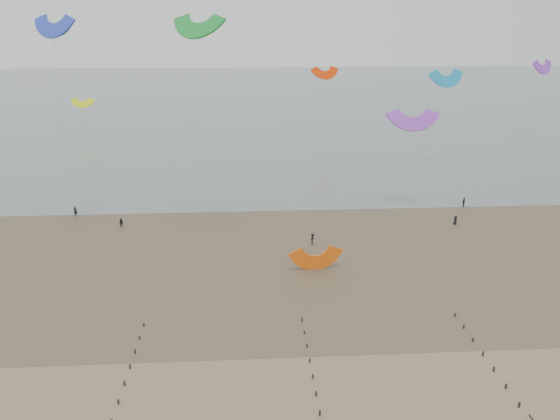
% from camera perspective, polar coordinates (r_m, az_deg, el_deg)
% --- Properties ---
extents(ground, '(500.00, 500.00, 0.00)m').
position_cam_1_polar(ground, '(53.98, -0.81, -18.26)').
color(ground, brown).
rests_on(ground, ground).
extents(sea_and_shore, '(500.00, 665.00, 0.03)m').
position_cam_1_polar(sea_and_shore, '(83.86, -4.72, -3.78)').
color(sea_and_shore, '#475654').
rests_on(sea_and_shore, ground).
extents(kitesurfer_lead, '(0.69, 0.49, 1.80)m').
position_cam_1_polar(kitesurfer_lead, '(102.29, -20.61, -0.12)').
color(kitesurfer_lead, black).
rests_on(kitesurfer_lead, ground).
extents(kitesurfers, '(120.47, 27.90, 1.82)m').
position_cam_1_polar(kitesurfers, '(100.79, 13.94, 0.26)').
color(kitesurfers, black).
rests_on(kitesurfers, ground).
extents(grounded_kite, '(7.03, 5.84, 3.51)m').
position_cam_1_polar(grounded_kite, '(76.44, 3.74, -6.17)').
color(grounded_kite, '#EB5C0E').
rests_on(grounded_kite, ground).
extents(kites_airborne, '(248.24, 115.47, 40.25)m').
position_cam_1_polar(kites_airborne, '(128.82, -5.88, 14.59)').
color(kites_airborne, '#1A91C6').
rests_on(kites_airborne, ground).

